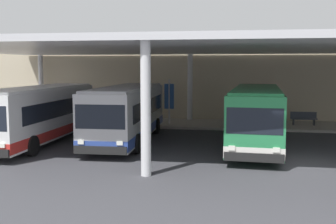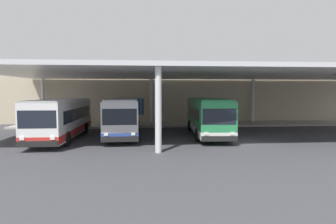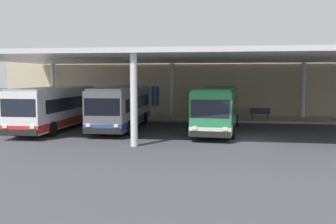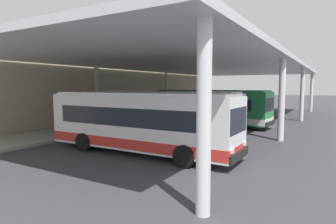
{
  "view_description": "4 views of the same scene",
  "coord_description": "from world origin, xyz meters",
  "views": [
    {
      "loc": [
        -2.81,
        -17.71,
        4.24
      ],
      "look_at": [
        -6.04,
        2.08,
        2.02
      ],
      "focal_mm": 43.19,
      "sensor_mm": 36.0,
      "label": 1
    },
    {
      "loc": [
        -7.03,
        -19.41,
        3.69
      ],
      "look_at": [
        -5.13,
        2.7,
        2.13
      ],
      "focal_mm": 29.82,
      "sensor_mm": 36.0,
      "label": 2
    },
    {
      "loc": [
        -1.14,
        -23.31,
        3.94
      ],
      "look_at": [
        -5.09,
        3.35,
        1.43
      ],
      "focal_mm": 40.56,
      "sensor_mm": 36.0,
      "label": 3
    },
    {
      "loc": [
        -25.43,
        -5.5,
        3.49
      ],
      "look_at": [
        -8.25,
        4.67,
        1.69
      ],
      "focal_mm": 30.49,
      "sensor_mm": 36.0,
      "label": 4
    }
  ],
  "objects": [
    {
      "name": "bus_second_bay",
      "position": [
        -8.81,
        4.59,
        1.66
      ],
      "size": [
        2.91,
        10.59,
        3.17
      ],
      "color": "#B7B7BC",
      "rests_on": "ground"
    },
    {
      "name": "bench_waiting",
      "position": [
        2.12,
        11.82,
        0.66
      ],
      "size": [
        1.8,
        0.45,
        0.92
      ],
      "color": "#383D47",
      "rests_on": "platform_kerb"
    },
    {
      "name": "banner_sign",
      "position": [
        -7.39,
        10.94,
        1.98
      ],
      "size": [
        0.7,
        0.12,
        3.2
      ],
      "color": "#B2B2B7",
      "rests_on": "platform_kerb"
    },
    {
      "name": "station_building_facade",
      "position": [
        0.0,
        15.0,
        3.28
      ],
      "size": [
        48.0,
        1.6,
        6.56
      ],
      "primitive_type": "cube",
      "color": "#C1B293",
      "rests_on": "ground"
    },
    {
      "name": "canopy_shelter",
      "position": [
        0.0,
        5.5,
        5.31
      ],
      "size": [
        40.0,
        17.0,
        5.55
      ],
      "color": "silver",
      "rests_on": "ground"
    },
    {
      "name": "trash_bin",
      "position": [
        -1.34,
        12.11,
        0.68
      ],
      "size": [
        0.52,
        0.52,
        0.98
      ],
      "color": "maroon",
      "rests_on": "platform_kerb"
    },
    {
      "name": "platform_kerb",
      "position": [
        0.0,
        11.75,
        0.09
      ],
      "size": [
        42.0,
        4.5,
        0.18
      ],
      "primitive_type": "cube",
      "color": "#A39E93",
      "rests_on": "ground"
    },
    {
      "name": "ground_plane",
      "position": [
        0.0,
        0.0,
        0.0
      ],
      "size": [
        200.0,
        200.0,
        0.0
      ],
      "primitive_type": "plane",
      "color": "#3D3D42"
    },
    {
      "name": "bus_nearest_bay",
      "position": [
        -13.52,
        3.24,
        1.66
      ],
      "size": [
        2.73,
        10.53,
        3.17
      ],
      "color": "white",
      "rests_on": "ground"
    },
    {
      "name": "bus_middle_bay",
      "position": [
        -1.59,
        4.2,
        1.66
      ],
      "size": [
        3.22,
        10.67,
        3.17
      ],
      "color": "#28844C",
      "rests_on": "ground"
    }
  ]
}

